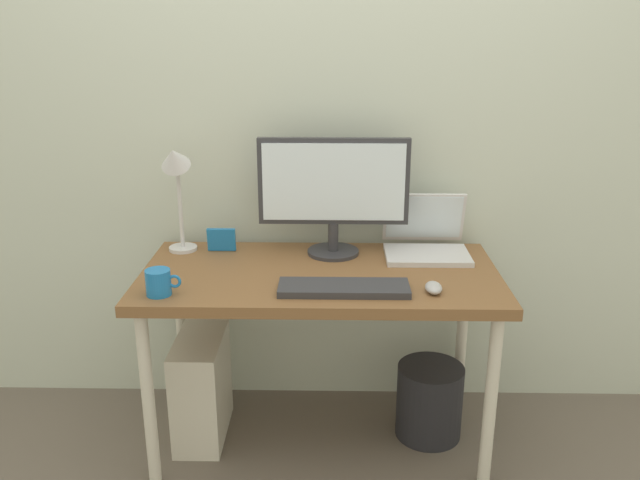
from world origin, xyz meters
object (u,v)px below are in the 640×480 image
object	(u,v)px
laptop	(426,239)
keyboard	(344,288)
computer_tower	(202,387)
monitor	(334,189)
mouse	(434,288)
desk	(320,289)
wastebasket	(429,401)
photo_frame	(221,240)
desk_lamp	(176,174)
coffee_mug	(159,282)

from	to	relation	value
laptop	keyboard	world-z (taller)	laptop
laptop	computer_tower	distance (m)	1.06
laptop	keyboard	distance (m)	0.51
monitor	mouse	xyz separation A→B (m)	(0.34, -0.38, -0.24)
desk	monitor	world-z (taller)	monitor
wastebasket	computer_tower	bearing A→B (deg)	-179.01
keyboard	photo_frame	bearing A→B (deg)	140.15
laptop	computer_tower	xyz separation A→B (m)	(-0.88, -0.18, -0.56)
desk	computer_tower	size ratio (longest dim) A/B	3.08
photo_frame	desk_lamp	bearing A→B (deg)	-172.56
computer_tower	mouse	bearing A→B (deg)	-14.67
laptop	computer_tower	bearing A→B (deg)	-168.68
coffee_mug	computer_tower	world-z (taller)	coffee_mug
keyboard	desk	bearing A→B (deg)	114.47
laptop	coffee_mug	world-z (taller)	laptop
wastebasket	desk	bearing A→B (deg)	-173.24
desk	wastebasket	bearing A→B (deg)	6.76
desk_lamp	mouse	size ratio (longest dim) A/B	4.92
desk	mouse	size ratio (longest dim) A/B	14.39
monitor	keyboard	bearing A→B (deg)	-84.49
coffee_mug	computer_tower	xyz separation A→B (m)	(0.06, 0.26, -0.55)
monitor	computer_tower	world-z (taller)	monitor
monitor	desk_lamp	bearing A→B (deg)	179.94
keyboard	photo_frame	distance (m)	0.62
coffee_mug	desk_lamp	bearing A→B (deg)	92.66
desk_lamp	mouse	bearing A→B (deg)	-22.16
laptop	photo_frame	world-z (taller)	laptop
laptop	photo_frame	distance (m)	0.80
keyboard	photo_frame	xyz separation A→B (m)	(-0.47, 0.40, 0.04)
keyboard	mouse	distance (m)	0.30
monitor	photo_frame	world-z (taller)	monitor
monitor	desk	bearing A→B (deg)	-103.91
coffee_mug	computer_tower	size ratio (longest dim) A/B	0.28
desk	keyboard	distance (m)	0.22
desk	wastebasket	world-z (taller)	desk
desk_lamp	computer_tower	size ratio (longest dim) A/B	1.05
photo_frame	monitor	bearing A→B (deg)	-2.75
monitor	laptop	size ratio (longest dim) A/B	1.78
laptop	photo_frame	size ratio (longest dim) A/B	2.91
monitor	wastebasket	size ratio (longest dim) A/B	1.90
laptop	keyboard	xyz separation A→B (m)	(-0.32, -0.39, -0.05)
keyboard	photo_frame	size ratio (longest dim) A/B	4.00
keyboard	computer_tower	size ratio (longest dim) A/B	1.05
coffee_mug	photo_frame	bearing A→B (deg)	72.61
desk	desk_lamp	xyz separation A→B (m)	(-0.55, 0.19, 0.38)
desk_lamp	photo_frame	distance (m)	0.31
desk_lamp	keyboard	xyz separation A→B (m)	(0.63, -0.38, -0.30)
mouse	desk_lamp	bearing A→B (deg)	157.84
mouse	monitor	bearing A→B (deg)	131.60
keyboard	mouse	bearing A→B (deg)	-0.63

